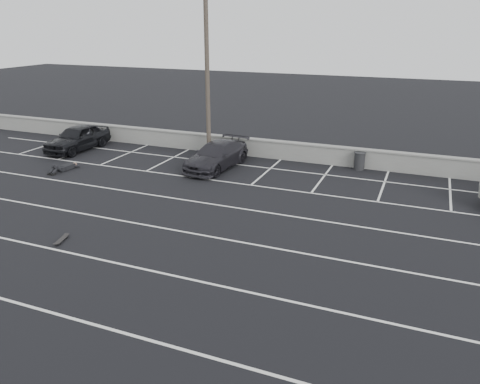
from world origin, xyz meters
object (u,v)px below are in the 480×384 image
at_px(utility_pole, 207,72).
at_px(trash_bin, 359,161).
at_px(skateboard, 61,240).
at_px(car_right, 217,155).
at_px(car_left, 78,138).
at_px(person, 68,165).

relative_size(utility_pole, trash_bin, 10.04).
bearing_deg(trash_bin, skateboard, -123.61).
xyz_separation_m(car_right, skateboard, (-1.40, -10.41, -0.62)).
xyz_separation_m(utility_pole, trash_bin, (8.75, 0.40, -4.37)).
bearing_deg(skateboard, trash_bin, 41.88).
relative_size(car_left, trash_bin, 4.78).
bearing_deg(utility_pole, trash_bin, 2.62).
bearing_deg(utility_pole, skateboard, -89.48).
distance_m(car_left, trash_bin, 16.93).
height_order(car_right, skateboard, car_right).
xyz_separation_m(car_right, utility_pole, (-1.51, 2.19, 4.16)).
relative_size(car_left, utility_pole, 0.48).
relative_size(trash_bin, skateboard, 1.26).
relative_size(car_right, skateboard, 6.28).
xyz_separation_m(utility_pole, skateboard, (0.12, -12.60, -4.79)).
distance_m(utility_pole, skateboard, 13.48).
height_order(person, skateboard, person).
bearing_deg(person, trash_bin, 25.66).
height_order(utility_pole, skateboard, utility_pole).
bearing_deg(skateboard, person, 115.30).
bearing_deg(utility_pole, car_right, -55.38).
bearing_deg(skateboard, car_right, 67.84).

